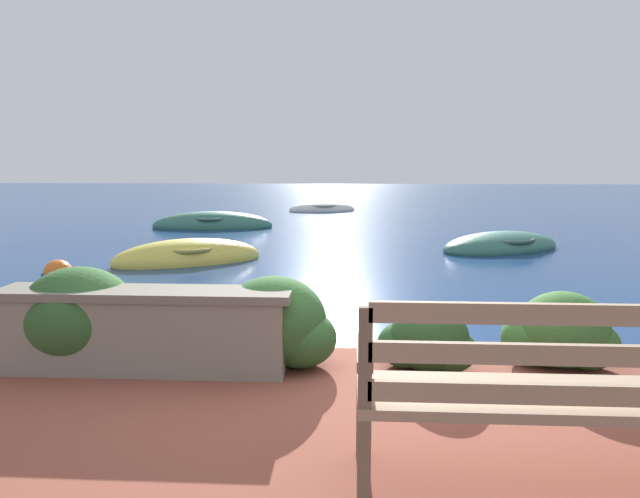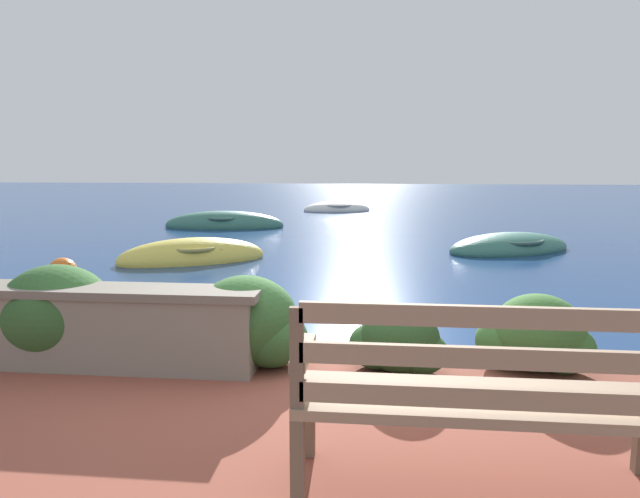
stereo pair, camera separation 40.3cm
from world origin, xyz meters
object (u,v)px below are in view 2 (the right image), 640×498
Objects in this scene: rowboat_far at (224,225)px; park_bench at (483,393)px; rowboat_mid at (509,248)px; mooring_buoy at (63,272)px; rowboat_nearest at (193,258)px; rowboat_outer at (337,210)px.

park_bench is at bearing -74.54° from rowboat_far.
park_bench is 0.58× the size of rowboat_mid.
rowboat_mid is at bearing 23.97° from mooring_buoy.
rowboat_nearest is at bearing -12.41° from rowboat_mid.
mooring_buoy is (-5.22, 5.55, -0.63)m from park_bench.
park_bench is 12.96m from rowboat_far.
park_bench reaches higher than rowboat_nearest.
park_bench reaches higher than rowboat_far.
rowboat_outer is at bearing 74.34° from mooring_buoy.
park_bench is at bearing -46.77° from mooring_buoy.
rowboat_far is 5.82m from rowboat_outer.
rowboat_nearest is 5.14m from rowboat_far.
rowboat_far is (-6.59, 3.33, 0.01)m from rowboat_mid.
rowboat_far reaches higher than rowboat_mid.
rowboat_mid reaches higher than rowboat_outer.
rowboat_mid is 7.99m from mooring_buoy.
rowboat_far reaches higher than rowboat_nearest.
park_bench is 7.99m from rowboat_nearest.
rowboat_mid is (5.77, 1.75, -0.01)m from rowboat_nearest.
rowboat_far is at bearing 48.47° from rowboat_outer.
park_bench reaches higher than rowboat_outer.
rowboat_far is (-4.51, 12.13, -0.64)m from park_bench.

